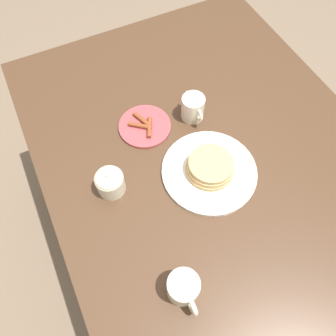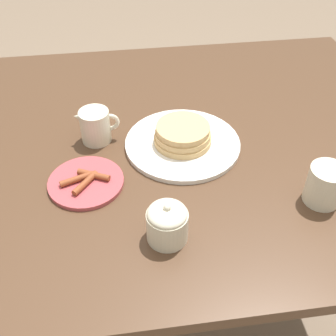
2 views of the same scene
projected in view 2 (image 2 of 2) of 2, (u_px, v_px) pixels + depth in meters
name	position (u px, v px, depth m)	size (l,w,h in m)	color
ground_plane	(164.00, 302.00, 1.58)	(8.00, 8.00, 0.00)	#7A6651
dining_table	(162.00, 172.00, 1.14)	(1.35, 1.01, 0.78)	#4C3321
pancake_plate	(183.00, 139.00, 1.03)	(0.28, 0.28, 0.06)	white
side_plate_bacon	(86.00, 182.00, 0.94)	(0.17, 0.17, 0.02)	#B2474C
coffee_mug	(327.00, 185.00, 0.87)	(0.11, 0.08, 0.09)	beige
creamer_pitcher	(95.00, 125.00, 1.03)	(0.11, 0.07, 0.09)	beige
sugar_bowl	(167.00, 223.00, 0.80)	(0.08, 0.08, 0.09)	beige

